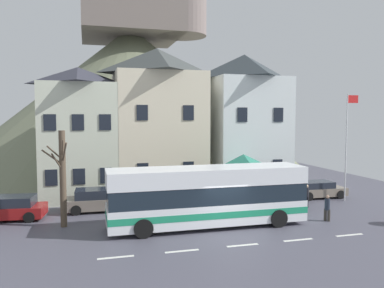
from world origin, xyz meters
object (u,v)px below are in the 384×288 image
bus_shelter (243,163)px  parked_car_02 (11,208)px  parked_car_01 (98,200)px  pedestrian_01 (306,194)px  townhouse_01 (157,121)px  townhouse_02 (244,122)px  pedestrian_00 (327,208)px  flagpole (347,140)px  bare_tree_02 (63,177)px  transit_bus (208,197)px  hilltop_castle (132,95)px  public_bench (244,191)px  parked_car_00 (317,189)px  townhouse_00 (79,133)px  pedestrian_02 (291,197)px

bus_shelter → parked_car_02: size_ratio=0.86×
parked_car_01 → pedestrian_01: pedestrian_01 is taller
townhouse_01 → townhouse_02: 7.46m
bus_shelter → parked_car_01: bearing=174.0°
pedestrian_00 → pedestrian_01: bearing=79.4°
townhouse_01 → pedestrian_00: (8.08, -11.24, -4.98)m
parked_car_01 → flagpole: bearing=-3.3°
bare_tree_02 → transit_bus: bearing=-14.5°
bare_tree_02 → townhouse_01: bearing=50.6°
pedestrian_01 → flagpole: (4.06, 1.30, 3.51)m
parked_car_01 → hilltop_castle: bearing=79.5°
transit_bus → public_bench: transit_bus is taller
parked_car_02 → parked_car_00: bearing=-171.4°
townhouse_00 → parked_car_02: 8.19m
hilltop_castle → bus_shelter: bearing=-77.4°
hilltop_castle → parked_car_00: (11.49, -21.61, -8.14)m
public_bench → flagpole: (6.71, -3.12, 3.98)m
bus_shelter → parked_car_02: 15.05m
townhouse_01 → parked_car_00: bearing=-25.1°
hilltop_castle → townhouse_02: bearing=-65.1°
townhouse_00 → townhouse_02: (13.54, -0.00, 0.75)m
pedestrian_02 → public_bench: size_ratio=0.99×
townhouse_00 → pedestrian_00: size_ratio=6.37×
townhouse_02 → bare_tree_02: 16.78m
pedestrian_01 → pedestrian_02: 1.69m
parked_car_00 → pedestrian_00: 6.77m
public_bench → pedestrian_02: bearing=-77.9°
townhouse_02 → bus_shelter: 7.11m
flagpole → bus_shelter: bearing=175.6°
parked_car_01 → flagpole: flagpole is taller
townhouse_02 → pedestrian_01: townhouse_02 is taller
townhouse_00 → pedestrian_00: 18.49m
townhouse_01 → flagpole: townhouse_01 is taller
townhouse_00 → pedestrian_02: bearing=-33.1°
parked_car_00 → pedestrian_01: size_ratio=2.54×
flagpole → public_bench: bearing=155.0°
parked_car_00 → hilltop_castle: bearing=118.7°
pedestrian_01 → pedestrian_02: (-1.56, -0.65, 0.03)m
townhouse_02 → parked_car_02: (-17.44, -5.81, -5.00)m
transit_bus → bus_shelter: bus_shelter is taller
pedestrian_02 → public_bench: 5.21m
transit_bus → townhouse_02: bearing=58.0°
townhouse_00 → parked_car_01: 6.67m
pedestrian_00 → parked_car_00: bearing=61.2°
transit_bus → pedestrian_02: transit_bus is taller
pedestrian_02 → flagpole: size_ratio=0.21×
hilltop_castle → public_bench: bearing=-72.8°
townhouse_02 → pedestrian_01: 9.33m
parked_car_01 → bare_tree_02: bare_tree_02 is taller
pedestrian_01 → public_bench: size_ratio=0.95×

